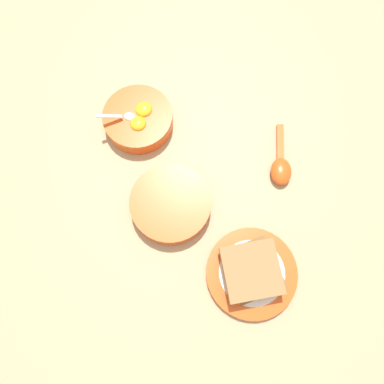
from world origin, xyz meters
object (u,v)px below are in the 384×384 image
Objects in this scene: egg_bowl at (138,119)px; congee_bowl at (171,204)px; toast_sandwich at (252,270)px; toast_plate at (252,273)px; soup_spoon at (281,167)px.

congee_bowl is (0.13, -0.16, -0.00)m from egg_bowl.
egg_bowl is 1.03× the size of toast_sandwich.
egg_bowl is at bearing 143.40° from toast_sandwich.
egg_bowl is at bearing 143.46° from toast_plate.
egg_bowl reaches higher than congee_bowl.
congee_bowl is at bearing 157.34° from toast_plate.
egg_bowl is 1.04× the size of soup_spoon.
soup_spoon is (0.00, 0.23, -0.02)m from toast_sandwich.
egg_bowl is 0.84× the size of toast_plate.
toast_sandwich is at bearing -36.60° from egg_bowl.
toast_plate is at bearing -31.06° from toast_sandwich.
toast_sandwich reaches higher than congee_bowl.
toast_plate is at bearing -90.00° from soup_spoon.
soup_spoon is at bearing 89.07° from toast_sandwich.
toast_plate is 0.23m from soup_spoon.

